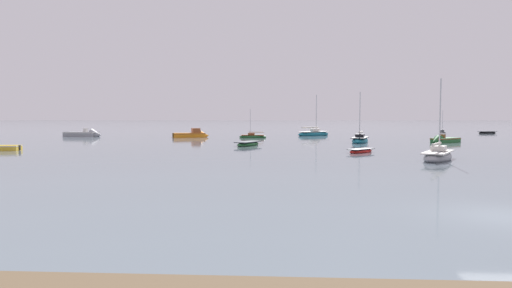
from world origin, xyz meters
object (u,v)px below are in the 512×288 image
Objects in this scene: motorboat_moored_3 at (442,141)px; motorboat_moored_0 at (194,135)px; sailboat_moored_0 at (442,133)px; sailboat_moored_4 at (253,137)px; sailboat_moored_3 at (360,140)px; rowboat_moored_4 at (361,151)px; sailboat_moored_5 at (438,156)px; rowboat_moored_0 at (487,133)px; motorboat_moored_1 at (86,135)px; rowboat_moored_1 at (248,144)px; sailboat_moored_1 at (314,134)px.

motorboat_moored_0 is at bearing -59.68° from motorboat_moored_3.
sailboat_moored_0 is 49.74m from motorboat_moored_0.
sailboat_moored_0 is at bearing -152.26° from sailboat_moored_4.
sailboat_moored_4 is at bearing -111.35° from sailboat_moored_3.
sailboat_moored_4 is 1.54× the size of rowboat_moored_4.
sailboat_moored_5 is (27.42, -37.84, -0.05)m from motorboat_moored_0.
rowboat_moored_0 is 0.66× the size of motorboat_moored_0.
sailboat_moored_3 is at bearing 33.07° from sailboat_moored_5.
sailboat_moored_3 reaches higher than motorboat_moored_0.
sailboat_moored_0 is at bearing -148.11° from motorboat_moored_3.
rowboat_moored_0 is 79.24m from motorboat_moored_1.
rowboat_moored_0 is 62.54m from rowboat_moored_4.
rowboat_moored_1 is 0.96× the size of sailboat_moored_4.
rowboat_moored_4 is at bearing 63.16° from sailboat_moored_5.
sailboat_moored_4 is (-47.44, -22.47, 0.05)m from rowboat_moored_0.
rowboat_moored_1 is 30.74m from sailboat_moored_1.
sailboat_moored_5 reaches higher than motorboat_moored_0.
rowboat_moored_1 is at bearing -30.16° from motorboat_moored_1.
rowboat_moored_0 is at bearing -17.19° from sailboat_moored_1.
sailboat_moored_3 is at bearing -145.92° from rowboat_moored_4.
sailboat_moored_1 is 46.38m from sailboat_moored_5.
sailboat_moored_4 is 31.94m from rowboat_moored_4.
sailboat_moored_4 is 40.42m from sailboat_moored_5.
rowboat_moored_0 is at bearing 21.13° from motorboat_moored_1.
motorboat_moored_0 is 46.73m from sailboat_moored_5.
sailboat_moored_1 is at bearing 15.89° from motorboat_moored_1.
rowboat_moored_1 is at bearing -22.75° from motorboat_moored_3.
rowboat_moored_4 is (22.47, -30.77, -0.20)m from motorboat_moored_0.
sailboat_moored_5 is (16.71, -16.76, 0.10)m from rowboat_moored_1.
sailboat_moored_0 is at bearing 8.71° from sailboat_moored_5.
motorboat_moored_0 is 38.10m from rowboat_moored_4.
rowboat_moored_0 is 0.82× the size of motorboat_moored_3.
sailboat_moored_1 reaches higher than sailboat_moored_3.
rowboat_moored_4 is at bearing 7.42° from sailboat_moored_3.
sailboat_moored_4 is (-26.19, 12.31, -0.03)m from motorboat_moored_3.
sailboat_moored_3 is 1.42× the size of sailboat_moored_4.
rowboat_moored_4 is at bearing -123.90° from sailboat_moored_1.
motorboat_moored_3 is 1.58× the size of rowboat_moored_4.
rowboat_moored_4 is (-2.87, -17.29, -0.16)m from sailboat_moored_3.
motorboat_moored_0 is 10.07m from sailboat_moored_4.
sailboat_moored_4 is at bearing -30.76° from motorboat_moored_0.
motorboat_moored_3 is (25.46, 7.39, 0.05)m from rowboat_moored_1.
sailboat_moored_0 reaches higher than rowboat_moored_1.
sailboat_moored_0 is 1.19× the size of rowboat_moored_0.
sailboat_moored_1 reaches higher than rowboat_moored_4.
motorboat_moored_0 is 0.93× the size of sailboat_moored_5.
sailboat_moored_3 is (25.34, -13.47, -0.04)m from motorboat_moored_0.
sailboat_moored_3 is at bearing -40.09° from motorboat_moored_3.
sailboat_moored_5 is at bearing 21.72° from sailboat_moored_3.
sailboat_moored_3 is at bearing -114.18° from sailboat_moored_1.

